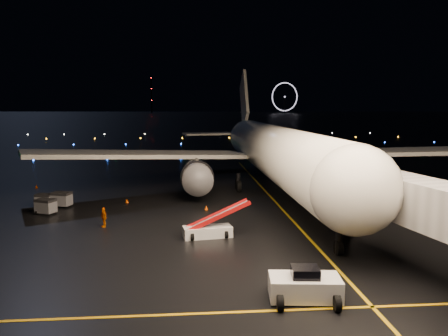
{
  "coord_description": "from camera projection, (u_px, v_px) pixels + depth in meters",
  "views": [
    {
      "loc": [
        1.6,
        -32.73,
        11.33
      ],
      "look_at": [
        5.34,
        12.0,
        5.0
      ],
      "focal_mm": 35.0,
      "sensor_mm": 36.0,
      "label": 1
    }
  ],
  "objects": [
    {
      "name": "ground",
      "position": [
        185.0,
        122.0,
        329.78
      ],
      "size": [
        2000.0,
        2000.0,
        0.0
      ],
      "primitive_type": "plane",
      "color": "black",
      "rests_on": "ground"
    },
    {
      "name": "lane_centre",
      "position": [
        280.0,
        207.0,
        49.53
      ],
      "size": [
        0.25,
        80.0,
        0.02
      ],
      "primitive_type": "cube",
      "color": "#D19E0C",
      "rests_on": "ground"
    },
    {
      "name": "lane_cross",
      "position": [
        67.0,
        319.0,
        23.47
      ],
      "size": [
        60.0,
        0.25,
        0.02
      ],
      "primitive_type": "cube",
      "color": "#D19E0C",
      "rests_on": "ground"
    },
    {
      "name": "airliner",
      "position": [
        270.0,
        122.0,
        60.15
      ],
      "size": [
        65.27,
        62.06,
        18.36
      ],
      "primitive_type": null,
      "rotation": [
        0.0,
        0.0,
        0.01
      ],
      "color": "white",
      "rests_on": "ground"
    },
    {
      "name": "pushback_tug",
      "position": [
        305.0,
        283.0,
        25.74
      ],
      "size": [
        4.38,
        2.62,
        1.99
      ],
      "primitive_type": "cube",
      "rotation": [
        0.0,
        0.0,
        -0.11
      ],
      "color": "silver",
      "rests_on": "ground"
    },
    {
      "name": "belt_loader",
      "position": [
        207.0,
        220.0,
        38.05
      ],
      "size": [
        6.37,
        2.62,
        3.0
      ],
      "primitive_type": null,
      "rotation": [
        0.0,
        0.0,
        0.16
      ],
      "color": "silver",
      "rests_on": "ground"
    },
    {
      "name": "crew_c",
      "position": [
        104.0,
        217.0,
        41.28
      ],
      "size": [
        0.99,
        1.19,
        1.9
      ],
      "primitive_type": "imported",
      "rotation": [
        0.0,
        0.0,
        -1.01
      ],
      "color": "#DF6100",
      "rests_on": "ground"
    },
    {
      "name": "safety_cone_0",
      "position": [
        206.0,
        208.0,
        48.23
      ],
      "size": [
        0.47,
        0.47,
        0.48
      ],
      "primitive_type": "cone",
      "rotation": [
        0.0,
        0.0,
        0.1
      ],
      "color": "#FE4D00",
      "rests_on": "ground"
    },
    {
      "name": "safety_cone_1",
      "position": [
        206.0,
        187.0,
        60.53
      ],
      "size": [
        0.49,
        0.49,
        0.53
      ],
      "primitive_type": "cone",
      "rotation": [
        0.0,
        0.0,
        0.05
      ],
      "color": "#FE4D00",
      "rests_on": "ground"
    },
    {
      "name": "safety_cone_2",
      "position": [
        127.0,
        201.0,
        51.82
      ],
      "size": [
        0.42,
        0.42,
        0.47
      ],
      "primitive_type": "cone",
      "rotation": [
        0.0,
        0.0,
        0.02
      ],
      "color": "#FE4D00",
      "rests_on": "ground"
    },
    {
      "name": "safety_cone_3",
      "position": [
        36.0,
        187.0,
        60.97
      ],
      "size": [
        0.47,
        0.47,
        0.5
      ],
      "primitive_type": "cone",
      "rotation": [
        0.0,
        0.0,
        0.09
      ],
      "color": "#FE4D00",
      "rests_on": "ground"
    },
    {
      "name": "ferris_wheel",
      "position": [
        285.0,
        98.0,
        754.58
      ],
      "size": [
        49.33,
        16.8,
        52.0
      ],
      "primitive_type": null,
      "rotation": [
        0.0,
        0.0,
        0.26
      ],
      "color": "black",
      "rests_on": "ground"
    },
    {
      "name": "radio_mast",
      "position": [
        151.0,
        95.0,
        754.55
      ],
      "size": [
        1.8,
        1.8,
        64.0
      ],
      "primitive_type": "cylinder",
      "color": "black",
      "rests_on": "ground"
    },
    {
      "name": "taxiway_lights",
      "position": [
        183.0,
        142.0,
        138.32
      ],
      "size": [
        164.0,
        92.0,
        0.36
      ],
      "primitive_type": null,
      "color": "black",
      "rests_on": "ground"
    },
    {
      "name": "baggage_cart_0",
      "position": [
        62.0,
        200.0,
        49.55
      ],
      "size": [
        2.34,
        1.93,
        1.72
      ],
      "primitive_type": "cube",
      "rotation": [
        0.0,
        0.0,
        -0.29
      ],
      "color": "gray",
      "rests_on": "ground"
    },
    {
      "name": "baggage_cart_1",
      "position": [
        44.0,
        200.0,
        49.61
      ],
      "size": [
        1.98,
        1.57,
        1.5
      ],
      "primitive_type": "cube",
      "rotation": [
        0.0,
        0.0,
        -0.21
      ],
      "color": "gray",
      "rests_on": "ground"
    },
    {
      "name": "baggage_cart_2",
      "position": [
        46.0,
        207.0,
        46.28
      ],
      "size": [
        2.3,
        2.01,
        1.63
      ],
      "primitive_type": "cube",
      "rotation": [
        0.0,
        0.0,
        -0.42
      ],
      "color": "gray",
      "rests_on": "ground"
    }
  ]
}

